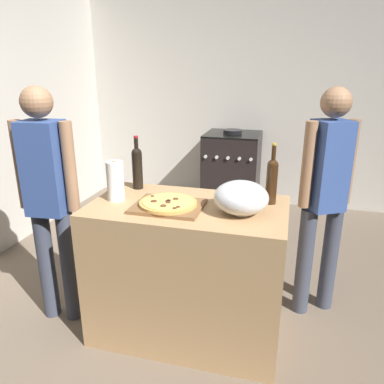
# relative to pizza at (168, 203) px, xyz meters

# --- Properties ---
(ground_plane) EXTENTS (4.39, 3.79, 0.02)m
(ground_plane) POSITION_rel_pizza_xyz_m (-0.01, 1.11, -0.93)
(ground_plane) COLOR #6B5B4C
(kitchen_wall_rear) EXTENTS (4.39, 0.10, 2.60)m
(kitchen_wall_rear) POSITION_rel_pizza_xyz_m (-0.01, 2.75, 0.38)
(kitchen_wall_rear) COLOR #BCB7AD
(kitchen_wall_rear) RESTS_ON ground_plane
(kitchen_wall_left) EXTENTS (0.10, 3.79, 2.60)m
(kitchen_wall_left) POSITION_rel_pizza_xyz_m (-1.95, 1.11, 0.38)
(kitchen_wall_left) COLOR #BCB7AD
(kitchen_wall_left) RESTS_ON ground_plane
(counter) EXTENTS (1.18, 0.67, 0.89)m
(counter) POSITION_rel_pizza_xyz_m (0.10, 0.07, -0.48)
(counter) COLOR tan
(counter) RESTS_ON ground_plane
(cutting_board) EXTENTS (0.40, 0.32, 0.02)m
(cutting_board) POSITION_rel_pizza_xyz_m (0.00, 0.00, -0.02)
(cutting_board) COLOR brown
(cutting_board) RESTS_ON counter
(pizza) EXTENTS (0.34, 0.34, 0.03)m
(pizza) POSITION_rel_pizza_xyz_m (0.00, 0.00, 0.00)
(pizza) COLOR tan
(pizza) RESTS_ON cutting_board
(mixing_bowl) EXTENTS (0.31, 0.31, 0.19)m
(mixing_bowl) POSITION_rel_pizza_xyz_m (0.42, 0.03, 0.06)
(mixing_bowl) COLOR #B2B2B7
(mixing_bowl) RESTS_ON counter
(paper_towel_roll) EXTENTS (0.10, 0.10, 0.25)m
(paper_towel_roll) POSITION_rel_pizza_xyz_m (-0.35, 0.05, 0.09)
(paper_towel_roll) COLOR white
(paper_towel_roll) RESTS_ON counter
(wine_bottle_amber) EXTENTS (0.07, 0.07, 0.37)m
(wine_bottle_amber) POSITION_rel_pizza_xyz_m (0.57, 0.24, 0.12)
(wine_bottle_amber) COLOR #331E0F
(wine_bottle_amber) RESTS_ON counter
(wine_bottle_dark) EXTENTS (0.07, 0.07, 0.36)m
(wine_bottle_dark) POSITION_rel_pizza_xyz_m (-0.32, 0.30, 0.13)
(wine_bottle_dark) COLOR black
(wine_bottle_dark) RESTS_ON counter
(stove) EXTENTS (0.63, 0.62, 0.98)m
(stove) POSITION_rel_pizza_xyz_m (0.00, 2.35, -0.45)
(stove) COLOR black
(stove) RESTS_ON ground_plane
(person_in_stripes) EXTENTS (0.40, 0.22, 1.57)m
(person_in_stripes) POSITION_rel_pizza_xyz_m (-0.80, -0.01, -0.01)
(person_in_stripes) COLOR #383D4C
(person_in_stripes) RESTS_ON ground_plane
(person_in_red) EXTENTS (0.34, 0.28, 1.56)m
(person_in_red) POSITION_rel_pizza_xyz_m (0.91, 0.53, -0.03)
(person_in_red) COLOR #383D4C
(person_in_red) RESTS_ON ground_plane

